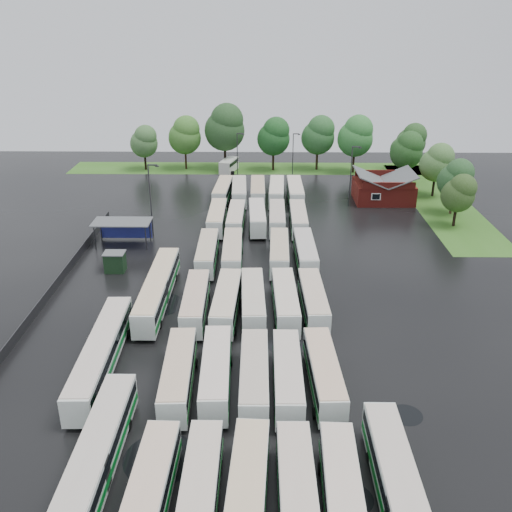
{
  "coord_description": "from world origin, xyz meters",
  "views": [
    {
      "loc": [
        2.93,
        -54.16,
        31.22
      ],
      "look_at": [
        2.0,
        12.0,
        2.5
      ],
      "focal_mm": 40.0,
      "sensor_mm": 36.0,
      "label": 1
    }
  ],
  "objects_px": {
    "brick_building": "(383,191)",
    "artic_bus_east": "(403,506)",
    "artic_bus_west_a": "(94,463)",
    "minibus": "(229,165)"
  },
  "relations": [
    {
      "from": "brick_building",
      "to": "artic_bus_west_a",
      "type": "bearing_deg",
      "value": -116.5
    },
    {
      "from": "artic_bus_east",
      "to": "minibus",
      "type": "xyz_separation_m",
      "value": [
        -16.37,
        88.41,
        -0.32
      ]
    },
    {
      "from": "brick_building",
      "to": "artic_bus_east",
      "type": "xyz_separation_m",
      "value": [
        -11.97,
        -69.56,
        -0.05
      ]
    },
    {
      "from": "brick_building",
      "to": "artic_bus_east",
      "type": "relative_size",
      "value": 0.57
    },
    {
      "from": "artic_bus_west_a",
      "to": "artic_bus_east",
      "type": "xyz_separation_m",
      "value": [
        20.98,
        -3.47,
        0.0
      ]
    },
    {
      "from": "brick_building",
      "to": "minibus",
      "type": "relative_size",
      "value": 1.53
    },
    {
      "from": "artic_bus_west_a",
      "to": "minibus",
      "type": "bearing_deg",
      "value": 86.93
    },
    {
      "from": "artic_bus_east",
      "to": "artic_bus_west_a",
      "type": "bearing_deg",
      "value": 170.66
    },
    {
      "from": "brick_building",
      "to": "artic_bus_east",
      "type": "distance_m",
      "value": 70.58
    },
    {
      "from": "brick_building",
      "to": "artic_bus_east",
      "type": "height_order",
      "value": "brick_building"
    }
  ]
}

